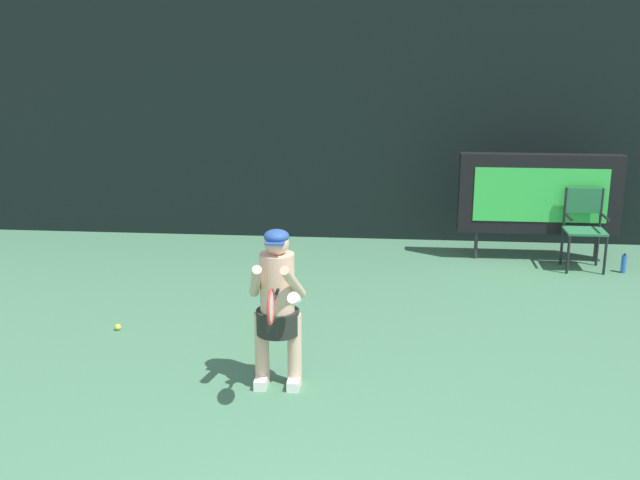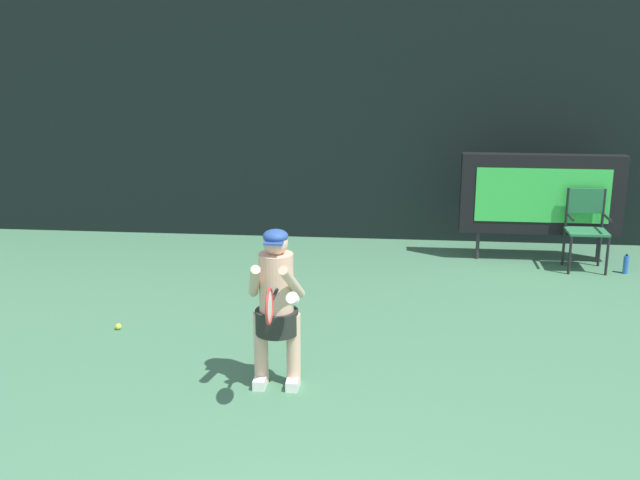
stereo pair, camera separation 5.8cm
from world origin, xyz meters
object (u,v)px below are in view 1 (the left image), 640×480
Objects in this scene: water_bottle at (624,264)px; tennis_player at (277,302)px; umpire_chair at (584,224)px; tennis_racket at (271,305)px; tennis_ball_loose at (118,327)px; scoreboard at (539,194)px.

tennis_player reaches higher than water_bottle.
umpire_chair is 1.79× the size of tennis_racket.
scoreboard is at bearing 31.82° from tennis_ball_loose.
tennis_racket reaches higher than umpire_chair.
water_bottle is at bearing -17.96° from umpire_chair.
umpire_chair is 5.68m from tennis_racket.
water_bottle is 0.44× the size of tennis_racket.
tennis_ball_loose is (-4.95, -3.07, -0.91)m from scoreboard.
umpire_chair is at bearing 52.66° from tennis_racket.
tennis_player reaches higher than umpire_chair.
tennis_racket is (0.03, -0.53, 0.17)m from tennis_player.
scoreboard is 5.20m from tennis_player.
scoreboard is at bearing 59.19° from tennis_racket.
scoreboard reaches higher than tennis_player.
tennis_ball_loose is at bearing -153.51° from umpire_chair.
tennis_ball_loose is at bearing -156.84° from water_bottle.
umpire_chair is at bearing -30.62° from scoreboard.
water_bottle is 0.18× the size of tennis_player.
water_bottle reaches higher than tennis_ball_loose.
scoreboard reaches higher than water_bottle.
scoreboard is at bearing 54.28° from tennis_player.
tennis_ball_loose is at bearing 140.92° from tennis_racket.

